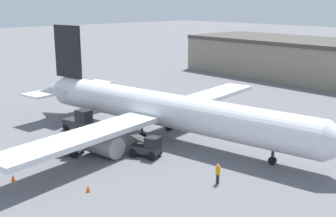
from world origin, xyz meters
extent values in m
plane|color=slate|center=(0.00, 0.00, 0.00)|extent=(400.00, 400.00, 0.00)
cylinder|color=white|center=(0.00, 0.00, 3.11)|extent=(32.66, 9.16, 3.52)
cone|color=white|center=(-17.93, -3.19, 3.11)|extent=(4.39, 3.97, 3.34)
cube|color=white|center=(-3.39, 9.75, 2.50)|extent=(6.49, 17.24, 0.50)
cube|color=white|center=(0.18, -10.32, 2.50)|extent=(6.49, 17.24, 0.50)
cylinder|color=#939399|center=(-2.94, 7.26, 1.08)|extent=(3.84, 2.65, 2.07)
cylinder|color=#939399|center=(-0.26, -7.83, 1.08)|extent=(3.84, 2.65, 2.07)
cube|color=black|center=(-15.33, -2.73, 8.06)|extent=(4.47, 1.14, 6.39)
cube|color=white|center=(-16.01, 1.08, 3.46)|extent=(3.86, 4.71, 0.24)
cube|color=white|center=(-14.65, -6.54, 3.46)|extent=(3.86, 4.71, 0.24)
cylinder|color=#38383D|center=(11.54, 2.05, 0.68)|extent=(0.28, 0.28, 1.35)
cylinder|color=black|center=(11.54, 2.05, 0.35)|extent=(0.75, 0.47, 0.70)
cylinder|color=#38383D|center=(-1.20, -2.54, 0.68)|extent=(0.28, 0.28, 1.35)
cylinder|color=black|center=(-1.20, -2.54, 0.45)|extent=(0.95, 0.50, 0.90)
cylinder|color=#38383D|center=(-2.00, 1.97, 0.68)|extent=(0.28, 0.28, 1.35)
cylinder|color=black|center=(-2.00, 1.97, 0.45)|extent=(0.95, 0.50, 0.90)
cylinder|color=#1E2338|center=(10.95, -4.60, 0.39)|extent=(0.26, 0.26, 0.79)
cylinder|color=orange|center=(10.95, -4.60, 1.10)|extent=(0.36, 0.36, 0.62)
sphere|color=tan|center=(10.95, -4.60, 1.53)|extent=(0.23, 0.23, 0.23)
cube|color=#2D2D33|center=(-8.95, -5.52, 0.77)|extent=(3.79, 2.21, 0.90)
cube|color=black|center=(-7.99, -5.28, 1.85)|extent=(1.82, 1.60, 1.28)
cylinder|color=black|center=(-7.58, -5.90, 0.32)|extent=(0.68, 0.42, 0.64)
cylinder|color=black|center=(-7.91, -4.54, 0.32)|extent=(0.68, 0.42, 0.64)
cylinder|color=black|center=(-9.99, -6.49, 0.32)|extent=(0.68, 0.42, 0.64)
cylinder|color=black|center=(-10.33, -5.13, 0.32)|extent=(0.68, 0.42, 0.64)
cube|color=#2D2D33|center=(2.42, -5.00, 0.71)|extent=(3.11, 2.38, 0.66)
cube|color=black|center=(3.14, -4.71, 1.51)|extent=(1.62, 1.66, 0.95)
cube|color=#333333|center=(1.96, -5.19, 1.64)|extent=(1.98, 1.59, 0.68)
cylinder|color=black|center=(3.59, -5.30, 0.38)|extent=(0.81, 0.55, 0.76)
cylinder|color=black|center=(3.05, -3.97, 0.38)|extent=(0.81, 0.55, 0.76)
cylinder|color=black|center=(1.80, -6.04, 0.38)|extent=(0.81, 0.55, 0.76)
cylinder|color=black|center=(1.25, -4.70, 0.38)|extent=(0.81, 0.55, 0.76)
cube|color=silver|center=(-2.91, -10.09, 0.83)|extent=(3.16, 2.86, 0.82)
cube|color=black|center=(-2.28, -9.66, 1.83)|extent=(1.80, 1.86, 1.17)
cylinder|color=black|center=(-1.67, -10.20, 0.42)|extent=(0.85, 0.70, 0.83)
cylinder|color=black|center=(-2.57, -8.90, 0.42)|extent=(0.85, 0.70, 0.83)
cylinder|color=black|center=(-3.26, -11.29, 0.42)|extent=(0.85, 0.70, 0.83)
cylinder|color=black|center=(-4.15, -9.99, 0.42)|extent=(0.85, 0.70, 0.83)
cone|color=#EF590F|center=(5.41, -13.08, 0.28)|extent=(0.36, 0.36, 0.55)
cone|color=#EF590F|center=(-0.41, -16.47, 0.28)|extent=(0.36, 0.36, 0.55)
camera|label=1|loc=(31.26, -28.30, 14.07)|focal=45.00mm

